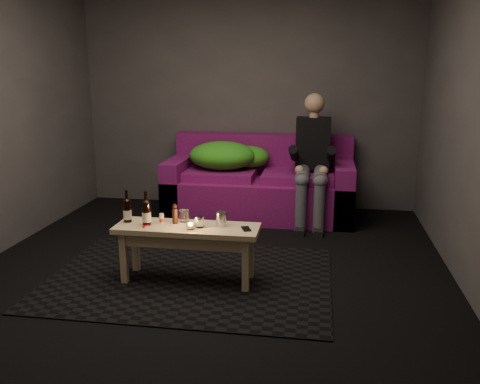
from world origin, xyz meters
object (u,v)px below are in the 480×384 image
Objects in this scene: beer_bottle_b at (146,212)px; steel_cup at (221,219)px; beer_bottle_a at (127,210)px; sofa at (260,187)px; person at (312,157)px; coffee_table at (187,236)px.

beer_bottle_b is 2.43× the size of steel_cup.
beer_bottle_a is 0.96× the size of beer_bottle_b.
person is at bearing -16.09° from sofa.
person is 2.28m from beer_bottle_a.
beer_bottle_b is (-0.65, -2.00, 0.24)m from sofa.
person is at bearing 63.05° from coffee_table.
sofa is 18.53× the size of steel_cup.
steel_cup is (-0.65, -1.76, -0.20)m from person.
beer_bottle_b is (-0.32, -0.02, 0.18)m from coffee_table.
steel_cup is (0.59, 0.07, -0.04)m from beer_bottle_b.
sofa is at bearing 67.00° from beer_bottle_a.
sofa is 2.13m from beer_bottle_a.
beer_bottle_b reaches higher than steel_cup.
beer_bottle_b is at bearing -15.16° from beer_bottle_a.
person is 1.89m from steel_cup.
person reaches higher than sofa.
sofa is 2.11m from beer_bottle_b.
beer_bottle_a reaches higher than steel_cup.
person is 2.06m from coffee_table.
sofa is 0.73m from person.
beer_bottle_a is at bearing 176.79° from coffee_table.
beer_bottle_b is (-1.24, -1.83, -0.16)m from person.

